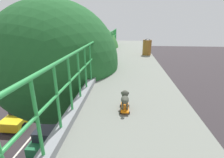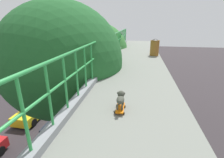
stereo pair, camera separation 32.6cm
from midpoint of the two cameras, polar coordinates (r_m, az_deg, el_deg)
The scene contains 9 objects.
car_green_fifth at distance 12.94m, azimuth -20.81°, elevation -16.94°, with size 1.89×4.15×1.44m.
car_yellow_cab_sixth at distance 16.25m, azimuth -29.03°, elevation -10.27°, with size 1.77×4.09×1.64m.
car_grey_seventh at distance 17.32m, azimuth -12.19°, elevation -6.43°, with size 1.76×3.89×1.39m.
city_bus at distance 28.09m, azimuth -14.18°, elevation 5.77°, with size 2.77×10.40×3.10m.
roadside_tree_mid at distance 7.05m, azimuth -20.09°, elevation 5.15°, with size 4.98×4.98×8.92m.
roadside_tree_far at distance 12.56m, azimuth -8.73°, elevation 9.25°, with size 4.46×4.46×8.07m.
toy_skateboard at distance 3.41m, azimuth 1.70°, elevation -10.04°, with size 0.21×0.43×0.08m.
small_dog at distance 3.35m, azimuth 1.77°, elevation -6.66°, with size 0.17×0.42×0.31m.
litter_bin at distance 9.29m, azimuth 11.19°, elevation 11.10°, with size 0.48×0.48×0.90m.
Camera 1 is at (0.77, -0.11, 8.06)m, focal length 26.07 mm.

